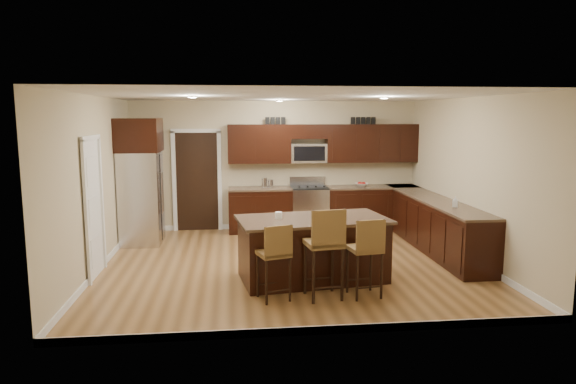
{
  "coord_description": "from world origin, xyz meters",
  "views": [
    {
      "loc": [
        -0.91,
        -8.05,
        2.4
      ],
      "look_at": [
        0.01,
        0.4,
        1.13
      ],
      "focal_mm": 32.0,
      "sensor_mm": 36.0,
      "label": 1
    }
  ],
  "objects": [
    {
      "name": "wall_left",
      "position": [
        -3.0,
        0.0,
        1.35
      ],
      "size": [
        0.0,
        5.5,
        5.5
      ],
      "primitive_type": "plane",
      "rotation": [
        1.57,
        0.0,
        1.57
      ],
      "color": "#BFAF89",
      "rests_on": "floor"
    },
    {
      "name": "letter_decor",
      "position": [
        0.9,
        2.58,
        2.29
      ],
      "size": [
        2.2,
        0.03,
        0.15
      ],
      "primitive_type": null,
      "color": "black",
      "rests_on": "upper_cabinets"
    },
    {
      "name": "base_cabinets",
      "position": [
        1.9,
        1.45,
        0.46
      ],
      "size": [
        4.02,
        3.96,
        0.92
      ],
      "color": "black",
      "rests_on": "floor"
    },
    {
      "name": "microwave",
      "position": [
        0.68,
        2.6,
        1.62
      ],
      "size": [
        0.76,
        0.31,
        0.4
      ],
      "primitive_type": "cube",
      "color": "silver",
      "rests_on": "upper_cabinets"
    },
    {
      "name": "ceiling",
      "position": [
        0.0,
        0.0,
        2.7
      ],
      "size": [
        6.0,
        6.0,
        0.0
      ],
      "primitive_type": "plane",
      "rotation": [
        3.14,
        0.0,
        0.0
      ],
      "color": "silver",
      "rests_on": "wall_back"
    },
    {
      "name": "wall_back",
      "position": [
        0.0,
        2.75,
        1.35
      ],
      "size": [
        6.0,
        0.0,
        6.0
      ],
      "primitive_type": "plane",
      "rotation": [
        1.57,
        0.0,
        0.0
      ],
      "color": "#BFAF89",
      "rests_on": "floor"
    },
    {
      "name": "wall_right",
      "position": [
        3.0,
        0.0,
        1.35
      ],
      "size": [
        0.0,
        5.5,
        5.5
      ],
      "primitive_type": "plane",
      "rotation": [
        1.57,
        0.0,
        -1.57
      ],
      "color": "#BFAF89",
      "rests_on": "floor"
    },
    {
      "name": "stool_mid",
      "position": [
        0.28,
        -1.65,
        0.76
      ],
      "size": [
        0.52,
        0.52,
        1.22
      ],
      "rotation": [
        0.0,
        0.0,
        0.14
      ],
      "color": "brown",
      "rests_on": "floor"
    },
    {
      "name": "upper_cabinets",
      "position": [
        1.04,
        2.58,
        1.84
      ],
      "size": [
        4.0,
        0.33,
        0.8
      ],
      "color": "black",
      "rests_on": "wall_back"
    },
    {
      "name": "fruit_bowl",
      "position": [
        1.79,
        2.45,
        0.95
      ],
      "size": [
        0.36,
        0.36,
        0.07
      ],
      "primitive_type": "imported",
      "rotation": [
        0.0,
        0.0,
        -0.38
      ],
      "color": "silver",
      "rests_on": "base_cabinets"
    },
    {
      "name": "pantry_door",
      "position": [
        -2.98,
        -0.3,
        1.02
      ],
      "size": [
        0.03,
        0.8,
        2.04
      ],
      "primitive_type": "cube",
      "color": "white",
      "rests_on": "floor"
    },
    {
      "name": "floor",
      "position": [
        0.0,
        0.0,
        0.0
      ],
      "size": [
        6.0,
        6.0,
        0.0
      ],
      "primitive_type": "plane",
      "color": "olive",
      "rests_on": "ground"
    },
    {
      "name": "stool_right",
      "position": [
        0.83,
        -1.64,
        0.67
      ],
      "size": [
        0.46,
        0.46,
        1.07
      ],
      "rotation": [
        0.0,
        0.0,
        0.15
      ],
      "color": "brown",
      "rests_on": "floor"
    },
    {
      "name": "island_jar",
      "position": [
        -0.26,
        -0.8,
        0.97
      ],
      "size": [
        0.1,
        0.1,
        0.1
      ],
      "primitive_type": "cylinder",
      "color": "white",
      "rests_on": "island"
    },
    {
      "name": "island",
      "position": [
        0.24,
        -0.8,
        0.43
      ],
      "size": [
        2.29,
        1.42,
        0.92
      ],
      "rotation": [
        0.0,
        0.0,
        0.14
      ],
      "color": "black",
      "rests_on": "floor"
    },
    {
      "name": "refrigerator",
      "position": [
        -2.62,
        1.7,
        1.21
      ],
      "size": [
        0.79,
        0.93,
        2.35
      ],
      "color": "silver",
      "rests_on": "floor"
    },
    {
      "name": "stool_left",
      "position": [
        -0.38,
        -1.64,
        0.64
      ],
      "size": [
        0.48,
        0.48,
        1.02
      ],
      "rotation": [
        0.0,
        0.0,
        0.3
      ],
      "color": "brown",
      "rests_on": "floor"
    },
    {
      "name": "canister_tall",
      "position": [
        -0.26,
        2.45,
        1.02
      ],
      "size": [
        0.12,
        0.12,
        0.21
      ],
      "primitive_type": "cylinder",
      "color": "silver",
      "rests_on": "base_cabinets"
    },
    {
      "name": "canister_short",
      "position": [
        -0.13,
        2.45,
        1.0
      ],
      "size": [
        0.11,
        0.11,
        0.17
      ],
      "primitive_type": "cylinder",
      "color": "silver",
      "rests_on": "base_cabinets"
    },
    {
      "name": "floor_mat",
      "position": [
        0.35,
        1.78,
        0.01
      ],
      "size": [
        1.12,
        0.91,
        0.01
      ],
      "primitive_type": "cube",
      "rotation": [
        0.0,
        0.0,
        0.32
      ],
      "color": "brown",
      "rests_on": "floor"
    },
    {
      "name": "soap_bottle",
      "position": [
        2.7,
        -0.14,
        1.01
      ],
      "size": [
        0.11,
        0.11,
        0.18
      ],
      "primitive_type": "imported",
      "rotation": [
        0.0,
        0.0,
        -0.41
      ],
      "color": "#B2B2B2",
      "rests_on": "base_cabinets"
    },
    {
      "name": "range",
      "position": [
        0.68,
        2.45,
        0.47
      ],
      "size": [
        0.76,
        0.64,
        1.11
      ],
      "color": "silver",
      "rests_on": "floor"
    },
    {
      "name": "doorway",
      "position": [
        -1.65,
        2.73,
        1.03
      ],
      "size": [
        0.85,
        0.03,
        2.06
      ],
      "primitive_type": "cube",
      "color": "black",
      "rests_on": "floor"
    }
  ]
}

